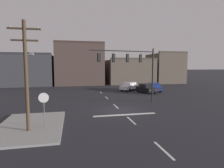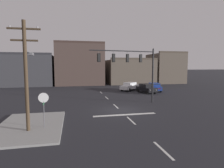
% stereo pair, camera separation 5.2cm
% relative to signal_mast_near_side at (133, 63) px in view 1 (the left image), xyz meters
% --- Properties ---
extents(ground_plane, '(400.00, 400.00, 0.00)m').
position_rel_signal_mast_near_side_xyz_m(ground_plane, '(-2.40, -2.94, -5.16)').
color(ground_plane, '#232328').
extents(sidewalk_near_corner, '(5.00, 8.00, 0.15)m').
position_rel_signal_mast_near_side_xyz_m(sidewalk_near_corner, '(-10.81, -6.94, -5.09)').
color(sidewalk_near_corner, gray).
rests_on(sidewalk_near_corner, ground).
extents(stop_bar_paint, '(6.40, 0.50, 0.01)m').
position_rel_signal_mast_near_side_xyz_m(stop_bar_paint, '(-2.40, -4.94, -5.16)').
color(stop_bar_paint, silver).
rests_on(stop_bar_paint, ground).
extents(lane_centreline, '(0.16, 26.40, 0.01)m').
position_rel_signal_mast_near_side_xyz_m(lane_centreline, '(-2.40, -0.94, -5.16)').
color(lane_centreline, silver).
rests_on(lane_centreline, ground).
extents(signal_mast_near_side, '(8.50, 1.30, 7.13)m').
position_rel_signal_mast_near_side_xyz_m(signal_mast_near_side, '(0.00, 0.00, 0.00)').
color(signal_mast_near_side, black).
rests_on(signal_mast_near_side, ground).
extents(stop_sign, '(0.76, 0.64, 2.83)m').
position_rel_signal_mast_near_side_xyz_m(stop_sign, '(-9.64, -7.70, -3.02)').
color(stop_sign, '#56565B').
rests_on(stop_sign, ground).
extents(car_lot_nearside, '(2.41, 4.63, 1.61)m').
position_rel_signal_mast_near_side_xyz_m(car_lot_nearside, '(7.82, 10.48, -4.30)').
color(car_lot_nearside, navy).
rests_on(car_lot_nearside, ground).
extents(car_lot_middle, '(2.54, 4.65, 1.61)m').
position_rel_signal_mast_near_side_xyz_m(car_lot_middle, '(5.57, 8.93, -4.30)').
color(car_lot_middle, black).
rests_on(car_lot_middle, ground).
extents(car_lot_farside, '(4.49, 4.26, 1.61)m').
position_rel_signal_mast_near_side_xyz_m(car_lot_farside, '(3.57, 12.51, -4.30)').
color(car_lot_farside, silver).
rests_on(car_lot_farside, ground).
extents(utility_pole, '(2.20, 2.34, 8.04)m').
position_rel_signal_mast_near_side_xyz_m(utility_pole, '(-10.69, -8.05, -0.70)').
color(utility_pole, '#423323').
rests_on(utility_pole, ground).
extents(building_row, '(47.33, 12.76, 10.73)m').
position_rel_signal_mast_near_side_xyz_m(building_row, '(-0.65, 28.11, -0.98)').
color(building_row, '#38383D').
rests_on(building_row, ground).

